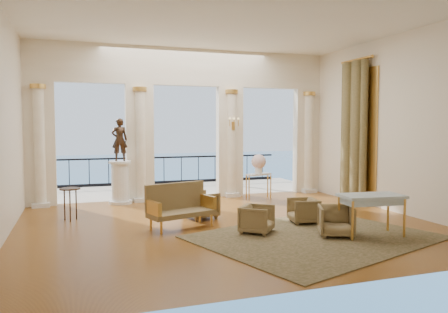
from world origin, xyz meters
name	(u,v)px	position (x,y,z in m)	size (l,w,h in m)	color
floor	(228,225)	(0.00, 0.00, 0.00)	(9.00, 9.00, 0.00)	#52250D
room_walls	(248,91)	(0.00, -1.12, 2.88)	(9.00, 9.00, 9.00)	#F2E4CA
arcade	(186,113)	(0.00, 3.82, 2.58)	(9.00, 0.56, 4.50)	beige
terrace	(173,191)	(0.00, 5.80, -0.05)	(10.00, 3.60, 0.10)	beige
balustrade	(164,173)	(0.00, 7.40, 0.41)	(9.00, 0.06, 1.03)	black
palm_tree	(220,75)	(2.00, 6.60, 4.09)	(2.00, 2.00, 4.50)	#4C3823
sea	(98,180)	(0.00, 60.00, -6.00)	(160.00, 160.00, 0.00)	#2A658E
curtain	(353,132)	(4.28, 1.50, 2.02)	(0.33, 1.40, 4.09)	brown
window_frame	(359,129)	(4.47, 1.50, 2.10)	(0.04, 1.60, 3.40)	gold
wall_sconce	(233,125)	(1.40, 3.51, 2.23)	(0.30, 0.11, 0.33)	gold
rug	(315,237)	(1.25, -1.60, 0.01)	(4.36, 3.39, 0.02)	#313719
armchair_a	(257,218)	(0.30, -0.90, 0.32)	(0.61, 0.58, 0.63)	#4F4223
armchair_b	(336,220)	(1.68, -1.66, 0.34)	(0.66, 0.62, 0.68)	#4F4223
armchair_c	(303,210)	(1.66, -0.39, 0.31)	(0.61, 0.57, 0.62)	#4F4223
armchair_d	(201,204)	(-0.39, 0.87, 0.35)	(0.68, 0.64, 0.70)	#4F4223
settee	(179,206)	(-1.08, 0.13, 0.47)	(1.55, 1.00, 0.95)	#4F4223
game_table	(372,199)	(2.35, -1.87, 0.75)	(1.29, 0.80, 0.84)	#9AB9C5
pedestal	(120,183)	(-2.01, 3.50, 0.58)	(0.66, 0.66, 1.21)	silver
statue	(120,140)	(-2.01, 3.50, 1.81)	(0.44, 0.29, 1.20)	#2F2015
console_table	(259,178)	(2.05, 3.05, 0.63)	(0.86, 0.58, 0.76)	silver
urn	(259,163)	(2.05, 3.05, 1.09)	(0.44, 0.44, 0.58)	white
side_table	(70,193)	(-3.33, 1.60, 0.65)	(0.47, 0.47, 0.76)	black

